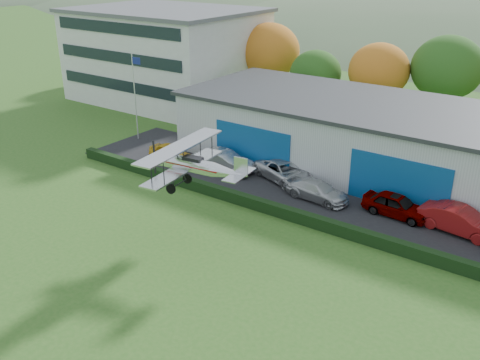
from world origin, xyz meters
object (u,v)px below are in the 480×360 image
Objects in this scene: hangar at (428,147)px; car_4 at (396,205)px; car_2 at (284,171)px; car_0 at (172,153)px; car_1 at (223,161)px; biplane at (194,164)px; car_3 at (317,191)px; office_block at (167,54)px; flagpole at (135,89)px; car_5 at (460,221)px.

hangar is 7.53m from car_4.
car_0 is at bearing 121.95° from car_2.
car_1 is 5.09m from car_2.
hangar is 19.37m from biplane.
hangar is at bearing 57.47° from biplane.
biplane is (10.04, -8.79, 4.17)m from car_0.
car_1 is (4.79, 0.82, 0.11)m from car_0.
car_3 is 10.71m from biplane.
office_block is 24.72m from car_1.
flagpole is 8.03m from car_0.
biplane reaches higher than car_4.
biplane is at bearing 142.15° from car_4.
office_block reaches higher than car_0.
flagpole is 1.08× the size of biplane.
office_block is (-33.00, 7.02, 2.56)m from hangar.
car_3 is (8.65, -0.38, -0.16)m from car_1.
car_2 is at bearing 94.30° from car_5.
flagpole reaches higher than car_4.
car_2 is (4.96, 1.17, -0.10)m from car_1.
office_block is 4.84× the size of car_0.
office_block is at bearing 128.61° from biplane.
car_2 is at bearing -81.20° from car_1.
car_4 is at bearing -76.76° from car_3.
biplane is at bearing 164.72° from car_3.
car_0 is (6.48, -2.54, -4.01)m from flagpole.
flagpole is at bearing 88.94° from car_3.
car_0 is at bearing -46.80° from office_block.
hangar is 15.74m from car_1.
car_5 is (4.55, -7.24, -1.77)m from hangar.
hangar is at bearing 7.43° from car_4.
office_block is at bearing 76.57° from car_5.
hangar is 25.68m from flagpole.
car_4 is at bearing -2.96° from flagpole.
car_1 reaches higher than car_0.
car_0 is 9.95m from car_2.
car_0 is 18.93m from car_4.
car_1 reaches higher than car_2.
office_block is 40.40m from car_5.
hangar reaches higher than car_4.
hangar is 8.73m from car_5.
car_1 is at bearing -77.82° from car_0.
biplane reaches higher than car_1.
car_5 is at bearing -85.65° from car_4.
car_0 is 13.45m from car_3.
car_5 is at bearing -20.79° from office_block.
car_4 is 0.89× the size of car_5.
car_3 is 1.05× the size of car_4.
office_block is 15.33m from flagpole.
flagpole is at bearing 108.47° from car_2.
office_block is 34.63m from biplane.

